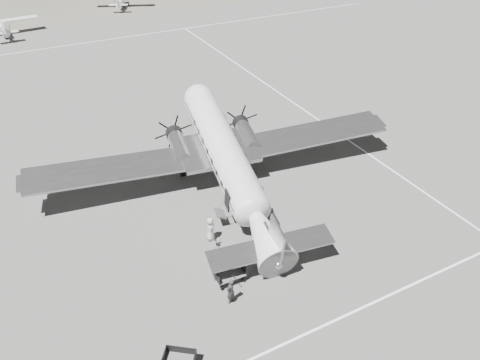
% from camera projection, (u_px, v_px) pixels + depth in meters
% --- Properties ---
extents(ground, '(260.00, 260.00, 0.00)m').
position_uv_depth(ground, '(236.00, 184.00, 35.83)').
color(ground, '#60605E').
rests_on(ground, ground).
extents(taxi_line_near, '(60.00, 0.15, 0.01)m').
position_uv_depth(taxi_line_near, '(352.00, 312.00, 25.54)').
color(taxi_line_near, white).
rests_on(taxi_line_near, ground).
extents(taxi_line_right, '(0.15, 80.00, 0.01)m').
position_uv_depth(taxi_line_right, '(359.00, 147.00, 40.43)').
color(taxi_line_right, white).
rests_on(taxi_line_right, ground).
extents(taxi_line_horizon, '(90.00, 0.15, 0.01)m').
position_uv_depth(taxi_line_horizon, '(105.00, 40.00, 65.19)').
color(taxi_line_horizon, white).
rests_on(taxi_line_horizon, ground).
extents(dc3_airliner, '(31.02, 23.67, 5.42)m').
position_uv_depth(dc3_airliner, '(227.00, 160.00, 33.52)').
color(dc3_airliner, '#ACACAE').
rests_on(dc3_airliner, ground).
extents(light_plane_left, '(11.63, 9.81, 2.24)m').
position_uv_depth(light_plane_left, '(0.00, 28.00, 66.24)').
color(light_plane_left, silver).
rests_on(light_plane_left, ground).
extents(light_plane_right, '(12.27, 11.25, 2.07)m').
position_uv_depth(light_plane_right, '(121.00, 1.00, 79.52)').
color(light_plane_right, silver).
rests_on(light_plane_right, ground).
extents(baggage_cart_near, '(1.87, 1.32, 1.05)m').
position_uv_depth(baggage_cart_near, '(229.00, 274.00, 27.23)').
color(baggage_cart_near, '#595959').
rests_on(baggage_cart_near, ground).
extents(ground_crew, '(0.73, 0.63, 1.69)m').
position_uv_depth(ground_crew, '(231.00, 291.00, 25.72)').
color(ground_crew, '#323232').
rests_on(ground_crew, ground).
extents(ramp_agent, '(0.67, 0.82, 1.56)m').
position_uv_depth(ramp_agent, '(219.00, 248.00, 28.66)').
color(ramp_agent, silver).
rests_on(ramp_agent, ground).
extents(passenger, '(0.84, 0.99, 1.71)m').
position_uv_depth(passenger, '(210.00, 229.00, 30.08)').
color(passenger, '#B8B8B6').
rests_on(passenger, ground).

